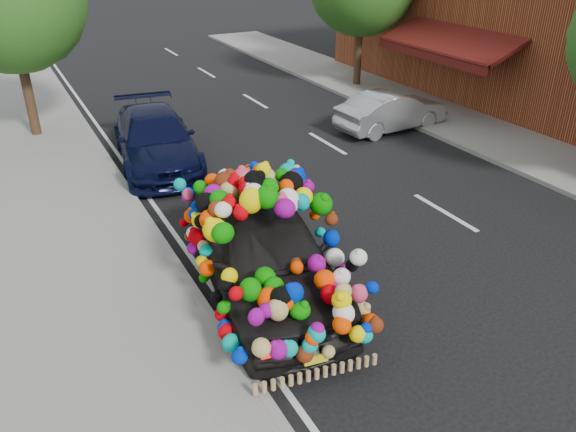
{
  "coord_description": "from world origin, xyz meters",
  "views": [
    {
      "loc": [
        -4.63,
        -8.16,
        5.65
      ],
      "look_at": [
        -0.33,
        -0.01,
        0.87
      ],
      "focal_mm": 35.0,
      "sensor_mm": 36.0,
      "label": 1
    }
  ],
  "objects": [
    {
      "name": "ground",
      "position": [
        0.0,
        0.0,
        0.0
      ],
      "size": [
        100.0,
        100.0,
        0.0
      ],
      "primitive_type": "plane",
      "color": "black",
      "rests_on": "ground"
    },
    {
      "name": "lane_markings",
      "position": [
        3.6,
        0.0,
        0.01
      ],
      "size": [
        6.0,
        50.0,
        0.01
      ],
      "primitive_type": null,
      "color": "silver",
      "rests_on": "ground"
    },
    {
      "name": "plush_art_car",
      "position": [
        -1.24,
        -0.82,
        1.18
      ],
      "size": [
        3.01,
        5.28,
        2.28
      ],
      "rotation": [
        0.0,
        0.0,
        -0.15
      ],
      "color": "black",
      "rests_on": "ground"
    },
    {
      "name": "silver_hatchback",
      "position": [
        5.98,
        5.15,
        0.59
      ],
      "size": [
        3.68,
        1.51,
        1.19
      ],
      "primitive_type": "imported",
      "rotation": [
        0.0,
        0.0,
        1.64
      ],
      "color": "#A1A4A9",
      "rests_on": "ground"
    },
    {
      "name": "kerb",
      "position": [
        -2.35,
        0.0,
        0.07
      ],
      "size": [
        0.15,
        60.0,
        0.13
      ],
      "primitive_type": "cube",
      "color": "gray",
      "rests_on": "ground"
    },
    {
      "name": "navy_sedan",
      "position": [
        -1.2,
        5.75,
        0.68
      ],
      "size": [
        2.56,
        4.94,
        1.37
      ],
      "primitive_type": "imported",
      "rotation": [
        0.0,
        0.0,
        -0.14
      ],
      "color": "black",
      "rests_on": "ground"
    },
    {
      "name": "sidewalk",
      "position": [
        -4.3,
        0.0,
        0.06
      ],
      "size": [
        4.0,
        60.0,
        0.12
      ],
      "primitive_type": "cube",
      "color": "gray",
      "rests_on": "ground"
    },
    {
      "name": "footpath_far",
      "position": [
        8.2,
        3.0,
        0.06
      ],
      "size": [
        3.0,
        40.0,
        0.12
      ],
      "primitive_type": "cube",
      "color": "gray",
      "rests_on": "ground"
    }
  ]
}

